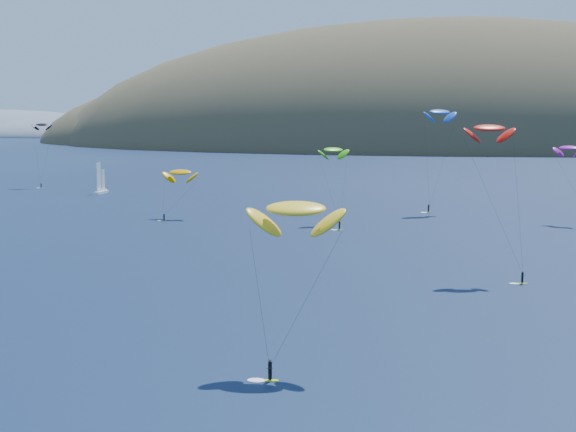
# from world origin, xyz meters

# --- Properties ---
(island) EXTENTS (730.00, 300.00, 210.00)m
(island) POSITION_xyz_m (39.40, 562.36, -10.74)
(island) COLOR #3D3526
(island) RESTS_ON ground
(headland) EXTENTS (460.00, 250.00, 60.00)m
(headland) POSITION_xyz_m (-445.26, 750.08, -3.36)
(headland) COLOR slate
(headland) RESTS_ON ground
(sailboat) EXTENTS (8.90, 7.76, 11.31)m
(sailboat) POSITION_xyz_m (-91.51, 188.79, 0.94)
(sailboat) COLOR white
(sailboat) RESTS_ON ground
(kitesurfer_1) EXTENTS (9.05, 9.37, 13.72)m
(kitesurfer_1) POSITION_xyz_m (-49.07, 138.78, 11.26)
(kitesurfer_1) COLOR #C0E319
(kitesurfer_1) RESTS_ON ground
(kitesurfer_2) EXTENTS (10.13, 9.42, 19.22)m
(kitesurfer_2) POSITION_xyz_m (-2.08, 30.64, 16.49)
(kitesurfer_2) COLOR #C0E319
(kitesurfer_2) RESTS_ON ground
(kitesurfer_3) EXTENTS (8.22, 15.98, 19.32)m
(kitesurfer_3) POSITION_xyz_m (-10.94, 137.12, 17.15)
(kitesurfer_3) COLOR #C0E319
(kitesurfer_3) RESTS_ON ground
(kitesurfer_4) EXTENTS (10.06, 8.60, 28.57)m
(kitesurfer_4) POSITION_xyz_m (13.77, 162.34, 25.93)
(kitesurfer_4) COLOR #C0E319
(kitesurfer_4) RESTS_ON ground
(kitesurfer_6) EXTENTS (9.25, 11.78, 19.64)m
(kitesurfer_6) POSITION_xyz_m (43.62, 146.82, 17.62)
(kitesurfer_6) COLOR #C0E319
(kitesurfer_6) RESTS_ON ground
(kitesurfer_9) EXTENTS (10.24, 8.77, 25.95)m
(kitesurfer_9) POSITION_xyz_m (20.70, 80.62, 23.69)
(kitesurfer_9) COLOR #C0E319
(kitesurfer_9) RESTS_ON ground
(kitesurfer_12) EXTENTS (7.00, 7.80, 23.15)m
(kitesurfer_12) POSITION_xyz_m (-119.95, 206.91, 21.27)
(kitesurfer_12) COLOR #C0E319
(kitesurfer_12) RESTS_ON ground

